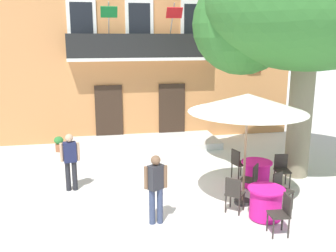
% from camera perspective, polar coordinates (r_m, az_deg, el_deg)
% --- Properties ---
extents(ground_plane, '(120.00, 120.00, 0.00)m').
position_cam_1_polar(ground_plane, '(11.17, 1.07, -8.58)').
color(ground_plane, silver).
extents(building_facade, '(13.00, 5.09, 7.50)m').
position_cam_1_polar(building_facade, '(17.22, -5.11, 11.89)').
color(building_facade, '#CC844C').
rests_on(building_facade, ground).
extents(entrance_step_platform, '(5.76, 2.11, 0.25)m').
position_cam_1_polar(entrance_step_platform, '(14.76, -3.58, -2.60)').
color(entrance_step_platform, silver).
rests_on(entrance_step_platform, ground).
extents(plane_tree, '(6.12, 5.38, 6.78)m').
position_cam_1_polar(plane_tree, '(11.73, 20.03, 15.89)').
color(plane_tree, '#7F755B').
rests_on(plane_tree, ground).
extents(cafe_table_near_tree, '(0.86, 0.86, 0.76)m').
position_cam_1_polar(cafe_table_near_tree, '(9.25, 14.60, -11.24)').
color(cafe_table_near_tree, '#DB1984').
rests_on(cafe_table_near_tree, ground).
extents(cafe_chair_near_tree_0, '(0.55, 0.55, 0.91)m').
position_cam_1_polar(cafe_chair_near_tree_0, '(9.82, 16.75, -9.02)').
color(cafe_chair_near_tree_0, '#2D2823').
rests_on(cafe_chair_near_tree_0, ground).
extents(cafe_chair_near_tree_1, '(0.56, 0.56, 0.91)m').
position_cam_1_polar(cafe_chair_near_tree_1, '(9.32, 10.01, -9.89)').
color(cafe_chair_near_tree_1, '#2D2823').
rests_on(cafe_chair_near_tree_1, ground).
extents(cafe_chair_near_tree_2, '(0.43, 0.43, 0.91)m').
position_cam_1_polar(cafe_chair_near_tree_2, '(8.59, 16.94, -12.36)').
color(cafe_chair_near_tree_2, '#2D2823').
rests_on(cafe_chair_near_tree_2, ground).
extents(cafe_table_middle, '(0.86, 0.86, 0.76)m').
position_cam_1_polar(cafe_table_middle, '(11.02, 13.25, -7.09)').
color(cafe_table_middle, '#DB1984').
rests_on(cafe_table_middle, ground).
extents(cafe_chair_middle_0, '(0.56, 0.56, 0.91)m').
position_cam_1_polar(cafe_chair_middle_0, '(10.28, 12.52, -7.75)').
color(cafe_chair_middle_0, '#2D2823').
rests_on(cafe_chair_middle_0, ground).
extents(cafe_chair_middle_1, '(0.46, 0.46, 0.91)m').
position_cam_1_polar(cafe_chair_middle_1, '(11.26, 16.88, -6.12)').
color(cafe_chair_middle_1, '#2D2823').
rests_on(cafe_chair_middle_1, ground).
extents(cafe_chair_middle_2, '(0.49, 0.49, 0.91)m').
position_cam_1_polar(cafe_chair_middle_2, '(11.48, 10.60, -5.40)').
color(cafe_chair_middle_2, '#2D2823').
rests_on(cafe_chair_middle_2, ground).
extents(cafe_umbrella, '(2.90, 2.90, 2.85)m').
position_cam_1_polar(cafe_umbrella, '(9.29, 11.98, 3.38)').
color(cafe_umbrella, '#997A56').
rests_on(cafe_umbrella, ground).
extents(ground_planter_left, '(0.35, 0.35, 0.58)m').
position_cam_1_polar(ground_planter_left, '(14.58, -16.25, -2.50)').
color(ground_planter_left, '#995638').
rests_on(ground_planter_left, ground).
extents(pedestrian_near_entrance, '(0.53, 0.27, 1.62)m').
position_cam_1_polar(pedestrian_near_entrance, '(10.68, -14.61, -4.85)').
color(pedestrian_near_entrance, '#232328').
rests_on(pedestrian_near_entrance, ground).
extents(pedestrian_mid_plaza, '(0.53, 0.37, 1.63)m').
position_cam_1_polar(pedestrian_mid_plaza, '(8.54, -1.86, -9.02)').
color(pedestrian_mid_plaza, '#384260').
rests_on(pedestrian_mid_plaza, ground).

